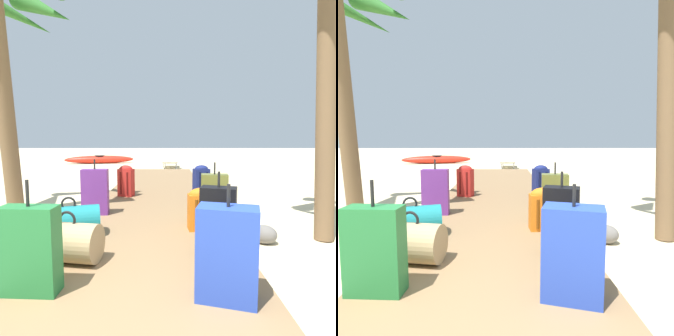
% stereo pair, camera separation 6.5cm
% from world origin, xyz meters
% --- Properties ---
extents(ground_plane, '(60.00, 60.00, 0.00)m').
position_xyz_m(ground_plane, '(0.00, 3.71, 0.00)').
color(ground_plane, beige).
extents(boardwalk, '(2.02, 9.28, 0.08)m').
position_xyz_m(boardwalk, '(0.00, 4.64, 0.04)').
color(boardwalk, olive).
rests_on(boardwalk, ground).
extents(suitcase_olive, '(0.41, 0.26, 0.77)m').
position_xyz_m(suitcase_olive, '(0.90, 2.99, 0.38)').
color(suitcase_olive, olive).
rests_on(suitcase_olive, boardwalk).
extents(suitcase_black, '(0.37, 0.28, 0.81)m').
position_xyz_m(suitcase_black, '(0.70, 1.47, 0.41)').
color(suitcase_black, black).
rests_on(suitcase_black, boardwalk).
extents(duffel_bag_teal, '(0.75, 0.53, 0.46)m').
position_xyz_m(duffel_bag_teal, '(-0.91, 2.05, 0.25)').
color(duffel_bag_teal, '#197A7F').
rests_on(duffel_bag_teal, boardwalk).
extents(suitcase_purple, '(0.39, 0.21, 0.81)m').
position_xyz_m(suitcase_purple, '(-0.85, 3.01, 0.41)').
color(suitcase_purple, '#6B2D84').
rests_on(suitcase_purple, boardwalk).
extents(backpack_red, '(0.33, 0.26, 0.60)m').
position_xyz_m(backpack_red, '(-0.59, 4.36, 0.39)').
color(backpack_red, red).
rests_on(backpack_red, boardwalk).
extents(duffel_bag_tan, '(0.62, 0.45, 0.47)m').
position_xyz_m(duffel_bag_tan, '(-0.68, 1.36, 0.26)').
color(duffel_bag_tan, tan).
rests_on(duffel_bag_tan, boardwalk).
extents(backpack_orange, '(0.34, 0.24, 0.52)m').
position_xyz_m(backpack_orange, '(0.64, 2.28, 0.35)').
color(backpack_orange, orange).
rests_on(backpack_orange, boardwalk).
extents(suitcase_green, '(0.41, 0.20, 0.83)m').
position_xyz_m(suitcase_green, '(-0.76, 0.82, 0.40)').
color(suitcase_green, '#237538').
rests_on(suitcase_green, boardwalk).
extents(backpack_navy, '(0.34, 0.29, 0.60)m').
position_xyz_m(backpack_navy, '(0.87, 4.36, 0.40)').
color(backpack_navy, navy).
rests_on(backpack_navy, boardwalk).
extents(suitcase_blue, '(0.46, 0.34, 0.81)m').
position_xyz_m(suitcase_blue, '(0.63, 0.73, 0.41)').
color(suitcase_blue, '#2847B7').
rests_on(suitcase_blue, boardwalk).
extents(palm_tree_near_left, '(2.16, 2.19, 3.89)m').
position_xyz_m(palm_tree_near_left, '(-2.26, 3.32, 3.06)').
color(palm_tree_near_left, brown).
rests_on(palm_tree_near_left, ground).
extents(lounge_chair, '(0.67, 1.55, 0.80)m').
position_xyz_m(lounge_chair, '(0.32, 10.49, 0.33)').
color(lounge_chair, white).
rests_on(lounge_chair, ground).
extents(kayak, '(3.27, 1.30, 0.38)m').
position_xyz_m(kayak, '(-3.03, 12.57, 0.19)').
color(kayak, red).
rests_on(kayak, ground).
extents(rock_right_mid, '(0.35, 0.33, 0.21)m').
position_xyz_m(rock_right_mid, '(1.32, 2.02, 0.11)').
color(rock_right_mid, slate).
rests_on(rock_right_mid, ground).
extents(rock_left_near, '(0.45, 0.44, 0.21)m').
position_xyz_m(rock_left_near, '(-1.49, 5.23, 0.10)').
color(rock_left_near, gray).
rests_on(rock_left_near, ground).
extents(rock_left_mid, '(0.39, 0.38, 0.20)m').
position_xyz_m(rock_left_mid, '(-1.79, 7.21, 0.10)').
color(rock_left_mid, '#5B5651').
rests_on(rock_left_mid, ground).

